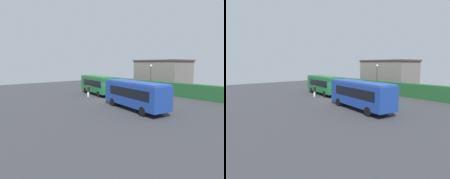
{
  "view_description": "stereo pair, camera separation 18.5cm",
  "coord_description": "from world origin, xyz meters",
  "views": [
    {
      "loc": [
        23.54,
        -17.63,
        5.36
      ],
      "look_at": [
        1.81,
        0.46,
        1.63
      ],
      "focal_mm": 31.35,
      "sensor_mm": 36.0,
      "label": 1
    },
    {
      "loc": [
        23.66,
        -17.49,
        5.36
      ],
      "look_at": [
        1.81,
        0.46,
        1.63
      ],
      "focal_mm": 31.35,
      "sensor_mm": 36.0,
      "label": 2
    }
  ],
  "objects": [
    {
      "name": "ground_plane",
      "position": [
        0.0,
        0.0,
        0.0
      ],
      "size": [
        64.0,
        64.0,
        0.0
      ],
      "primitive_type": "plane",
      "color": "#38383D"
    },
    {
      "name": "bus_green",
      "position": [
        -4.22,
        2.07,
        1.87
      ],
      "size": [
        8.93,
        3.63,
        3.27
      ],
      "rotation": [
        0.0,
        0.0,
        2.99
      ],
      "color": "#19602D",
      "rests_on": "ground_plane"
    },
    {
      "name": "bus_blue",
      "position": [
        7.82,
        -1.15,
        1.9
      ],
      "size": [
        9.77,
        3.92,
        3.32
      ],
      "rotation": [
        0.0,
        0.0,
        2.99
      ],
      "color": "navy",
      "rests_on": "ground_plane"
    },
    {
      "name": "person_left",
      "position": [
        -6.08,
        6.02,
        1.0
      ],
      "size": [
        0.46,
        0.36,
        1.87
      ],
      "rotation": [
        0.0,
        0.0,
        1.3
      ],
      "color": "olive",
      "rests_on": "ground_plane"
    },
    {
      "name": "person_center",
      "position": [
        -3.36,
        -0.29,
        0.94
      ],
      "size": [
        0.48,
        0.54,
        1.79
      ],
      "rotation": [
        0.0,
        0.0,
        3.72
      ],
      "color": "silver",
      "rests_on": "ground_plane"
    },
    {
      "name": "person_right",
      "position": [
        8.56,
        1.75,
        1.02
      ],
      "size": [
        0.32,
        0.52,
        1.93
      ],
      "rotation": [
        0.0,
        0.0,
        0.12
      ],
      "color": "olive",
      "rests_on": "ground_plane"
    },
    {
      "name": "hedge_row",
      "position": [
        0.0,
        11.39,
        1.11
      ],
      "size": [
        44.0,
        1.43,
        2.22
      ],
      "primitive_type": "cube",
      "color": "#1E5228",
      "rests_on": "ground_plane"
    },
    {
      "name": "depot_building",
      "position": [
        -2.0,
        17.8,
        3.09
      ],
      "size": [
        10.92,
        7.2,
        6.17
      ],
      "color": "slate",
      "rests_on": "ground_plane"
    },
    {
      "name": "lamppost",
      "position": [
        4.13,
        6.34,
        3.3
      ],
      "size": [
        0.36,
        0.36,
        5.24
      ],
      "color": "#38383D",
      "rests_on": "ground_plane"
    }
  ]
}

